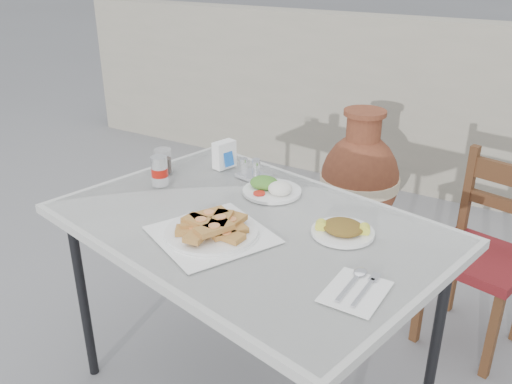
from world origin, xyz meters
The scene contains 12 objects.
cafe_table centered at (0.06, 0.11, 0.73)m, with size 1.45×1.13×0.79m.
pide_plate centered at (0.02, -0.04, 0.82)m, with size 0.45×0.45×0.07m.
salad_rice_plate centered at (0.02, 0.34, 0.81)m, with size 0.22×0.22×0.06m.
salad_chopped_plate centered at (0.37, 0.18, 0.80)m, with size 0.20×0.20×0.04m.
soda_can centered at (-0.39, 0.18, 0.85)m, with size 0.06×0.06×0.12m.
cola_glass centered at (-0.46, 0.29, 0.83)m, with size 0.07×0.07×0.10m.
napkin_holder centered at (-0.28, 0.46, 0.84)m, with size 0.08×0.10×0.11m.
condiment_caddy centered at (-0.12, 0.43, 0.82)m, with size 0.13×0.11×0.08m.
cutlery_napkin centered at (0.53, -0.09, 0.79)m, with size 0.15×0.21×0.01m.
chair centered at (0.73, 0.94, 0.44)m, with size 0.45×0.45×0.85m.
terracotta_urn centered at (-0.06, 1.53, 0.37)m, with size 0.46×0.46×0.81m.
back_wall centered at (0.00, 2.50, 0.60)m, with size 6.00×0.25×1.20m, color gray.
Camera 1 is at (0.93, -1.27, 1.63)m, focal length 38.00 mm.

